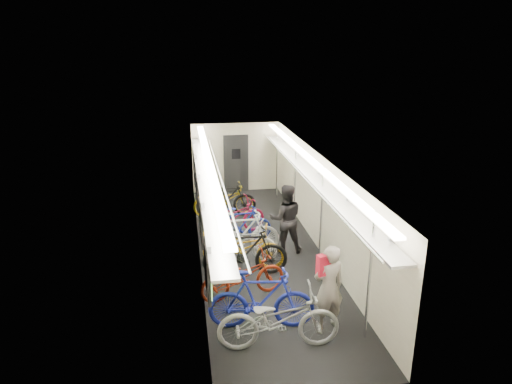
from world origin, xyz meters
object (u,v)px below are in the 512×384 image
object	(u,v)px
passenger_near	(329,287)
bicycle_0	(279,319)
bicycle_1	(261,300)
backpack	(324,265)
passenger_mid	(285,219)

from	to	relation	value
passenger_near	bicycle_0	bearing A→B (deg)	13.35
bicycle_1	passenger_near	size ratio (longest dim) A/B	1.19
bicycle_0	passenger_near	size ratio (longest dim) A/B	1.28
bicycle_0	backpack	xyz separation A→B (m)	(0.89, 0.43, 0.73)
bicycle_1	passenger_mid	size ratio (longest dim) A/B	1.11
bicycle_1	passenger_near	xyz separation A→B (m)	(1.20, -0.15, 0.23)
bicycle_1	passenger_near	world-z (taller)	passenger_near
bicycle_1	bicycle_0	bearing A→B (deg)	-154.22
backpack	passenger_near	bearing A→B (deg)	-5.22
bicycle_0	bicycle_1	bearing A→B (deg)	21.33
passenger_near	passenger_mid	size ratio (longest dim) A/B	0.93
bicycle_0	backpack	size ratio (longest dim) A/B	5.48
passenger_mid	backpack	xyz separation A→B (m)	(-0.05, -3.29, 0.41)
bicycle_0	passenger_near	world-z (taller)	passenger_near
passenger_mid	backpack	world-z (taller)	passenger_mid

